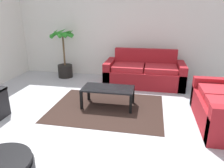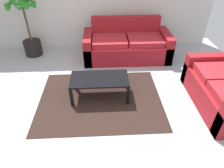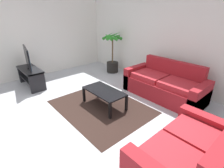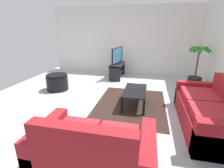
# 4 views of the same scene
# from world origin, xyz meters

# --- Properties ---
(ground_plane) EXTENTS (6.60, 6.60, 0.00)m
(ground_plane) POSITION_xyz_m (0.00, 0.00, 0.00)
(ground_plane) COLOR #B2B2B7
(wall_back) EXTENTS (6.00, 0.06, 2.70)m
(wall_back) POSITION_xyz_m (0.00, 3.00, 1.35)
(wall_back) COLOR silver
(wall_back) RESTS_ON ground
(couch_main) EXTENTS (2.01, 0.90, 0.90)m
(couch_main) POSITION_xyz_m (0.78, 2.28, 0.30)
(couch_main) COLOR maroon
(couch_main) RESTS_ON ground
(coffee_table) EXTENTS (1.02, 0.53, 0.40)m
(coffee_table) POSITION_xyz_m (0.13, 0.82, 0.35)
(coffee_table) COLOR black
(coffee_table) RESTS_ON ground
(area_rug) EXTENTS (2.20, 1.70, 0.01)m
(area_rug) POSITION_xyz_m (0.13, 0.72, 0.00)
(area_rug) COLOR black
(area_rug) RESTS_ON ground
(potted_palm) EXTENTS (0.76, 0.76, 1.41)m
(potted_palm) POSITION_xyz_m (-1.52, 2.56, 0.57)
(potted_palm) COLOR black
(potted_palm) RESTS_ON ground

